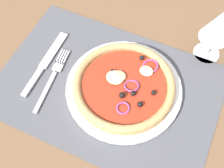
# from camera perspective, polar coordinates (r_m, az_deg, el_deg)

# --- Properties ---
(ground_plane) EXTENTS (1.90, 1.40, 0.02)m
(ground_plane) POSITION_cam_1_polar(r_m,az_deg,el_deg) (0.68, -0.84, -1.24)
(ground_plane) COLOR brown
(placemat) EXTENTS (0.51, 0.35, 0.00)m
(placemat) POSITION_cam_1_polar(r_m,az_deg,el_deg) (0.67, -0.86, -0.66)
(placemat) COLOR #4C4C51
(placemat) RESTS_ON ground_plane
(plate) EXTENTS (0.26, 0.26, 0.01)m
(plate) POSITION_cam_1_polar(r_m,az_deg,el_deg) (0.66, 2.32, -0.92)
(plate) COLOR white
(plate) RESTS_ON placemat
(pizza) EXTENTS (0.23, 0.23, 0.03)m
(pizza) POSITION_cam_1_polar(r_m,az_deg,el_deg) (0.65, 2.41, -0.17)
(pizza) COLOR tan
(pizza) RESTS_ON plate
(fork) EXTENTS (0.04, 0.18, 0.00)m
(fork) POSITION_cam_1_polar(r_m,az_deg,el_deg) (0.70, -11.52, 1.54)
(fork) COLOR silver
(fork) RESTS_ON placemat
(knife) EXTENTS (0.02, 0.20, 0.01)m
(knife) POSITION_cam_1_polar(r_m,az_deg,el_deg) (0.72, -12.94, 4.23)
(knife) COLOR silver
(knife) RESTS_ON placemat
(wine_glass) EXTENTS (0.07, 0.07, 0.15)m
(wine_glass) POSITION_cam_1_polar(r_m,az_deg,el_deg) (0.69, 20.35, 10.68)
(wine_glass) COLOR silver
(wine_glass) RESTS_ON ground_plane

